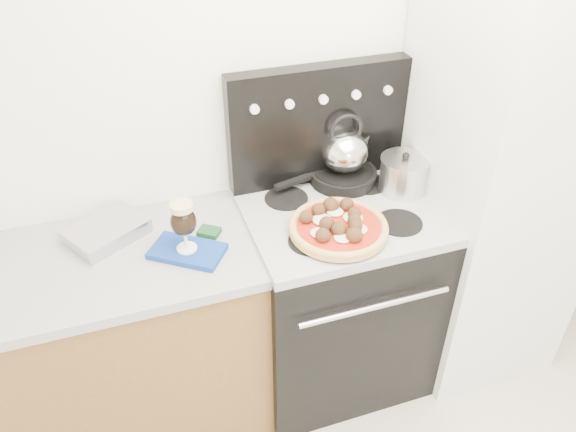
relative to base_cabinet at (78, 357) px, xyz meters
name	(u,v)px	position (x,y,z in m)	size (l,w,h in m)	color
room_shell	(462,304)	(1.02, -0.91, 0.82)	(3.52, 3.01, 2.52)	beige
base_cabinet	(78,357)	(0.00, 0.00, 0.00)	(1.45, 0.60, 0.86)	brown
countertop	(51,273)	(0.00, 0.00, 0.45)	(1.48, 0.63, 0.04)	#A0A0A2
stove_body	(335,298)	(1.10, -0.02, 0.01)	(0.76, 0.65, 0.88)	black
cooktop	(341,215)	(1.10, -0.02, 0.47)	(0.76, 0.65, 0.04)	#ADADB2
backguard	(318,124)	(1.10, 0.25, 0.74)	(0.76, 0.08, 0.50)	black
fridge	(495,178)	(1.80, -0.05, 0.52)	(0.64, 0.68, 1.90)	silver
foil_sheet	(107,231)	(0.21, 0.12, 0.50)	(0.28, 0.20, 0.06)	silver
oven_mitt	(187,251)	(0.48, -0.07, 0.48)	(0.26, 0.15, 0.02)	navy
beer_glass	(184,227)	(0.48, -0.07, 0.59)	(0.09, 0.09, 0.20)	black
pizza_pan	(338,232)	(1.04, -0.16, 0.50)	(0.34, 0.34, 0.01)	black
pizza	(339,225)	(1.04, -0.16, 0.53)	(0.37, 0.37, 0.05)	tan
skillet	(343,176)	(1.20, 0.18, 0.52)	(0.29, 0.29, 0.05)	black
tea_kettle	(345,148)	(1.20, 0.18, 0.65)	(0.20, 0.20, 0.22)	silver
stock_pot	(403,176)	(1.41, 0.03, 0.56)	(0.19, 0.19, 0.14)	silver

